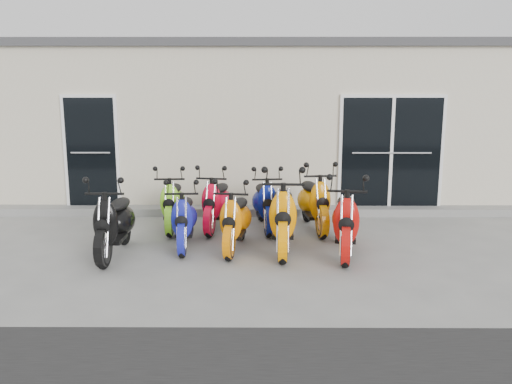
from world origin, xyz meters
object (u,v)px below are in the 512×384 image
scooter_back_green (172,196)px  scooter_front_blue (184,211)px  scooter_back_yellow (314,194)px  scooter_front_black (114,214)px  scooter_back_blue (265,196)px  scooter_front_orange_a (235,212)px  scooter_front_orange_b (283,207)px  scooter_back_red (216,196)px  scooter_front_red (346,212)px

scooter_back_green → scooter_front_blue: bearing=-74.8°
scooter_back_green → scooter_back_yellow: bearing=-3.7°
scooter_front_black → scooter_back_blue: (2.27, 1.51, -0.05)m
scooter_front_orange_a → scooter_back_blue: bearing=76.7°
scooter_front_blue → scooter_front_orange_b: (1.55, -0.17, 0.12)m
scooter_front_orange_a → scooter_back_red: size_ratio=0.99×
scooter_front_red → scooter_back_green: bearing=161.3°
scooter_front_black → scooter_front_orange_a: bearing=10.9°
scooter_back_blue → scooter_back_red: bearing=175.0°
scooter_front_black → scooter_front_orange_b: 2.56m
scooter_front_orange_a → scooter_front_red: bearing=0.0°
scooter_front_orange_b → scooter_back_yellow: (0.59, 1.19, -0.06)m
scooter_front_black → scooter_front_orange_b: (2.54, 0.26, 0.06)m
scooter_front_blue → scooter_back_yellow: 2.37m
scooter_back_blue → scooter_back_yellow: 0.87m
scooter_front_orange_a → scooter_back_yellow: 1.76m
scooter_back_yellow → scooter_front_orange_b: bearing=-124.5°
scooter_front_red → scooter_back_yellow: size_ratio=1.03×
scooter_front_orange_a → scooter_back_green: size_ratio=1.01×
scooter_front_orange_a → scooter_front_blue: bearing=178.8°
scooter_front_orange_a → scooter_back_blue: scooter_front_orange_a is taller
scooter_front_orange_a → scooter_back_red: 1.26m
scooter_front_orange_b → scooter_back_blue: scooter_front_orange_b is taller
scooter_front_orange_a → scooter_back_green: (-1.16, 1.21, -0.00)m
scooter_back_green → scooter_back_blue: 1.62m
scooter_front_red → scooter_back_red: size_ratio=1.10×
scooter_front_black → scooter_back_blue: 2.73m
scooter_front_red → scooter_back_red: 2.50m
scooter_front_blue → scooter_front_red: 2.52m
scooter_back_red → scooter_back_blue: scooter_back_red is taller
scooter_front_blue → scooter_back_yellow: size_ratio=0.91×
scooter_back_blue → scooter_front_black: bearing=-152.2°
scooter_back_red → scooter_front_red: bearing=-26.3°
scooter_front_orange_a → scooter_back_red: scooter_back_red is taller
scooter_front_black → scooter_front_orange_a: size_ratio=1.08×
scooter_front_orange_a → scooter_front_orange_b: bearing=4.2°
scooter_front_black → scooter_back_yellow: bearing=26.3°
scooter_front_orange_a → scooter_back_yellow: bearing=48.5°
scooter_front_red → scooter_back_blue: size_ratio=1.11×
scooter_front_blue → scooter_front_red: scooter_front_red is taller
scooter_front_orange_a → scooter_back_yellow: scooter_back_yellow is taller
scooter_front_black → scooter_back_blue: size_ratio=1.09×
scooter_back_green → scooter_back_blue: bearing=-2.3°
scooter_back_blue → scooter_back_green: bearing=174.3°
scooter_front_blue → scooter_front_orange_b: scooter_front_orange_b is taller
scooter_back_red → scooter_front_orange_b: bearing=-39.8°
scooter_front_red → scooter_front_orange_a: bearing=-179.5°
scooter_back_green → scooter_back_red: bearing=-3.1°
scooter_front_blue → scooter_back_red: size_ratio=0.97×
scooter_front_orange_b → scooter_front_red: (0.94, -0.18, -0.04)m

